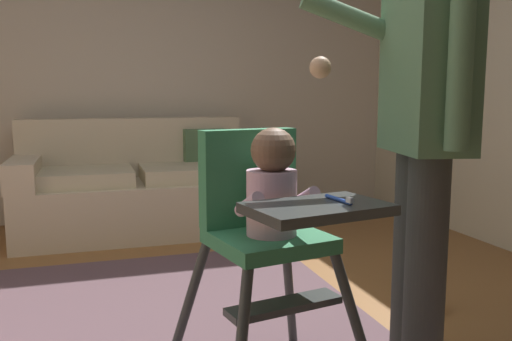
% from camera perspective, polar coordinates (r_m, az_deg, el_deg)
% --- Properties ---
extents(wall_far, '(5.35, 0.06, 2.56)m').
position_cam_1_polar(wall_far, '(4.70, -12.61, 10.73)').
color(wall_far, beige).
rests_on(wall_far, ground).
extents(couch, '(1.75, 0.86, 0.86)m').
position_cam_1_polar(couch, '(4.23, -12.50, -1.86)').
color(couch, beige).
rests_on(couch, ground).
extents(high_chair, '(0.70, 0.80, 0.94)m').
position_cam_1_polar(high_chair, '(1.83, 1.33, -4.39)').
color(high_chair, '#323635').
rests_on(high_chair, ground).
extents(adult_standing, '(0.51, 0.57, 1.63)m').
position_cam_1_polar(adult_standing, '(1.92, 17.28, 4.04)').
color(adult_standing, '#343735').
rests_on(adult_standing, ground).
extents(toy_ball, '(0.18, 0.18, 0.18)m').
position_cam_1_polar(toy_ball, '(2.79, 17.17, -12.27)').
color(toy_ball, gold).
rests_on(toy_ball, ground).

